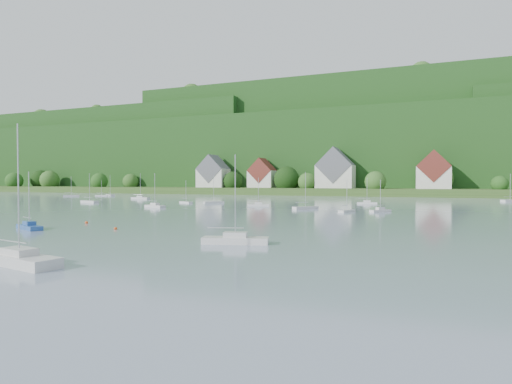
% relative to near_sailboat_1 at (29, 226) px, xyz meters
% --- Properties ---
extents(far_shore_strip, '(600.00, 60.00, 3.00)m').
position_rel_near_sailboat_1_xyz_m(far_shore_strip, '(3.50, 161.67, 1.09)').
color(far_shore_strip, '#304F1D').
rests_on(far_shore_strip, ground).
extents(forested_ridge, '(620.00, 181.22, 69.89)m').
position_rel_near_sailboat_1_xyz_m(forested_ridge, '(3.90, 230.24, 22.47)').
color(forested_ridge, '#153A12').
rests_on(forested_ridge, ground).
extents(village_building_0, '(14.00, 10.40, 16.00)m').
position_rel_near_sailboat_1_xyz_m(village_building_0, '(-51.50, 148.67, 9.10)').
color(village_building_0, silver).
rests_on(village_building_0, far_shore_strip).
extents(village_building_1, '(12.00, 9.36, 14.00)m').
position_rel_near_sailboat_1_xyz_m(village_building_1, '(-26.50, 150.67, 8.34)').
color(village_building_1, silver).
rests_on(village_building_1, far_shore_strip).
extents(village_building_2, '(16.00, 11.44, 18.00)m').
position_rel_near_sailboat_1_xyz_m(village_building_2, '(8.50, 149.67, 9.86)').
color(village_building_2, silver).
rests_on(village_building_2, far_shore_strip).
extents(village_building_3, '(13.00, 10.40, 15.50)m').
position_rel_near_sailboat_1_xyz_m(village_building_3, '(48.50, 147.67, 9.02)').
color(village_building_3, silver).
rests_on(village_building_3, far_shore_strip).
extents(near_sailboat_1, '(5.56, 3.46, 7.28)m').
position_rel_near_sailboat_1_xyz_m(near_sailboat_1, '(0.00, 0.00, 0.00)').
color(near_sailboat_1, '#27539A').
rests_on(near_sailboat_1, ground).
extents(near_sailboat_3, '(6.67, 3.51, 8.67)m').
position_rel_near_sailboat_1_xyz_m(near_sailboat_3, '(29.38, -1.70, 0.04)').
color(near_sailboat_3, silver).
rests_on(near_sailboat_3, ground).
extents(near_sailboat_4, '(7.84, 3.48, 10.23)m').
position_rel_near_sailboat_1_xyz_m(near_sailboat_4, '(19.32, -17.25, 0.09)').
color(near_sailboat_4, silver).
rests_on(near_sailboat_4, ground).
extents(mooring_buoy_2, '(0.42, 0.42, 0.42)m').
position_rel_near_sailboat_1_xyz_m(mooring_buoy_2, '(10.31, 3.81, -0.41)').
color(mooring_buoy_2, '#D94E1B').
rests_on(mooring_buoy_2, ground).
extents(mooring_buoy_3, '(0.46, 0.46, 0.46)m').
position_rel_near_sailboat_1_xyz_m(mooring_buoy_3, '(1.33, 8.38, -0.41)').
color(mooring_buoy_3, '#D94E1B').
rests_on(mooring_buoy_3, ground).
extents(far_sailboat_cluster, '(196.89, 66.58, 8.71)m').
position_rel_near_sailboat_1_xyz_m(far_sailboat_cluster, '(6.59, 75.62, -0.04)').
color(far_sailboat_cluster, silver).
rests_on(far_sailboat_cluster, ground).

